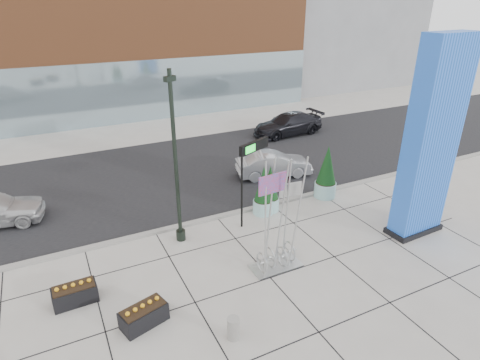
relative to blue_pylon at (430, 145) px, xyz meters
name	(u,v)px	position (x,y,z in m)	size (l,w,h in m)	color
ground	(235,270)	(-8.44, 0.97, -4.08)	(160.00, 160.00, 0.00)	#9E9991
street_asphalt	(161,176)	(-8.44, 10.97, -4.07)	(80.00, 12.00, 0.02)	black
curb_edge	(197,222)	(-8.44, 4.97, -4.02)	(80.00, 0.30, 0.12)	gray
tower_podium	(112,48)	(-7.44, 27.97, 1.42)	(34.00, 10.00, 11.00)	brown
tower_glass_front	(128,92)	(-7.44, 23.17, -1.58)	(34.00, 0.60, 5.00)	#8CA5B2
building_grey_parking	(313,3)	(17.56, 32.97, 4.92)	(20.00, 18.00, 18.00)	slate
blue_pylon	(430,145)	(0.00, 0.00, 0.00)	(2.58, 1.22, 8.45)	#0C46BA
lamp_post	(177,177)	(-9.58, 3.97, -1.12)	(0.49, 0.40, 7.25)	black
public_art_sculpture	(277,240)	(-6.88, 0.49, -2.90)	(1.99, 1.00, 4.52)	#BBBEC0
concrete_bollard	(233,328)	(-9.94, -2.03, -3.71)	(0.39, 0.39, 0.76)	gray
overhead_street_sign	(256,156)	(-6.07, 3.77, -0.74)	(1.75, 0.87, 3.89)	black
round_planter_east	(326,173)	(-1.44, 4.57, -2.75)	(1.12, 1.12, 2.81)	#9ACFCF
round_planter_mid	(263,192)	(-5.24, 4.44, -2.92)	(0.98, 0.98, 2.45)	#9ACFCF
round_planter_west	(270,190)	(-4.81, 4.57, -2.97)	(0.94, 0.94, 2.35)	#9ACFCF
box_planter_north	(75,293)	(-14.09, 1.83, -3.72)	(1.46, 0.76, 0.80)	black
box_planter_south	(144,315)	(-12.24, -0.23, -3.72)	(1.60, 1.11, 0.80)	black
car_silver_mid	(274,165)	(-2.49, 8.06, -3.37)	(1.52, 4.35, 1.43)	#A3A4AA
car_dark_east	(288,124)	(2.56, 14.40, -3.28)	(2.24, 5.52, 1.60)	black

